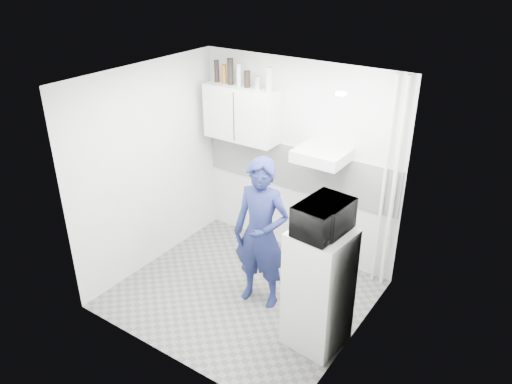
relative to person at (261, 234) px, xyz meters
The scene contains 24 objects.
floor 0.93m from the person, 168.53° to the right, with size 2.80×2.80×0.00m, color slate.
ceiling 1.72m from the person, 168.53° to the right, with size 2.80×2.80×0.00m, color white.
wall_back 1.29m from the person, 101.20° to the left, with size 2.80×2.80×0.00m, color silver.
wall_left 1.69m from the person, behind, with size 2.60×2.60×0.00m, color silver.
wall_right 1.23m from the person, ahead, with size 2.60×2.60×0.00m, color silver.
person is the anchor object (origin of this frame).
stove 1.11m from the person, 77.72° to the left, with size 0.46×0.46×0.74m, color silver.
fridge 0.92m from the person, 15.63° to the right, with size 0.55×0.55×1.33m, color white.
stove_top 0.98m from the person, 77.72° to the left, with size 0.44×0.44×0.03m, color black.
saucepan 1.00m from the person, 79.98° to the left, with size 0.16×0.16×0.09m, color silver.
microwave 1.07m from the person, 15.63° to the right, with size 0.39×0.57×0.32m, color black.
bottle_a 2.24m from the person, 143.30° to the left, with size 0.07×0.07×0.28m, color black.
bottle_b 2.16m from the person, 140.79° to the left, with size 0.06×0.06×0.23m, color brown.
bottle_c 2.13m from the person, 138.47° to the left, with size 0.08×0.08×0.33m, color black.
bottle_d 2.04m from the person, 134.98° to the left, with size 0.06×0.06×0.27m, color #B2B7BC.
canister_a 1.96m from the person, 131.32° to the left, with size 0.08×0.08×0.20m, color black.
canister_b 1.88m from the person, 126.15° to the left, with size 0.08×0.08×0.16m, color silver.
bottle_e 1.87m from the person, 119.41° to the left, with size 0.07×0.07×0.29m, color #B2B7BC.
upper_cabinet 1.71m from the person, 133.89° to the left, with size 1.00×0.35×0.70m, color white.
range_hood 1.18m from the person, 77.43° to the left, with size 0.60×0.50×0.14m, color silver.
backsplash 1.25m from the person, 101.33° to the left, with size 2.74×0.03×0.60m, color white.
pipe_a 1.60m from the person, 46.56° to the left, with size 0.05×0.05×2.60m, color silver.
pipe_b 1.52m from the person, 49.97° to the left, with size 0.04×0.04×2.60m, color silver.
ceiling_spot_fixture 1.84m from the person, 11.26° to the left, with size 0.10×0.10×0.02m, color white.
Camera 1 is at (2.88, -3.92, 3.78)m, focal length 35.00 mm.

